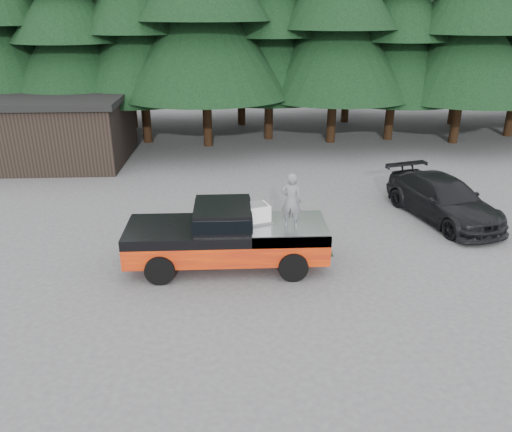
{
  "coord_description": "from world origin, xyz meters",
  "views": [
    {
      "loc": [
        0.33,
        -12.99,
        7.08
      ],
      "look_at": [
        0.97,
        0.0,
        1.68
      ],
      "focal_mm": 35.0,
      "sensor_mm": 36.0,
      "label": 1
    }
  ],
  "objects_px": {
    "air_compressor": "(256,214)",
    "man_on_bed": "(291,201)",
    "pickup_truck": "(227,245)",
    "parked_car": "(443,199)",
    "utility_building": "(43,127)"
  },
  "relations": [
    {
      "from": "man_on_bed",
      "to": "utility_building",
      "type": "height_order",
      "value": "utility_building"
    },
    {
      "from": "man_on_bed",
      "to": "pickup_truck",
      "type": "bearing_deg",
      "value": 5.01
    },
    {
      "from": "parked_car",
      "to": "man_on_bed",
      "type": "bearing_deg",
      "value": -164.99
    },
    {
      "from": "pickup_truck",
      "to": "parked_car",
      "type": "height_order",
      "value": "parked_car"
    },
    {
      "from": "air_compressor",
      "to": "man_on_bed",
      "type": "xyz_separation_m",
      "value": [
        0.98,
        -0.45,
        0.55
      ]
    },
    {
      "from": "pickup_truck",
      "to": "parked_car",
      "type": "distance_m",
      "value": 8.44
    },
    {
      "from": "air_compressor",
      "to": "parked_car",
      "type": "relative_size",
      "value": 0.14
    },
    {
      "from": "utility_building",
      "to": "man_on_bed",
      "type": "bearing_deg",
      "value": -47.73
    },
    {
      "from": "parked_car",
      "to": "air_compressor",
      "type": "bearing_deg",
      "value": -171.71
    },
    {
      "from": "utility_building",
      "to": "pickup_truck",
      "type": "bearing_deg",
      "value": -52.14
    },
    {
      "from": "parked_car",
      "to": "utility_building",
      "type": "relative_size",
      "value": 0.61
    },
    {
      "from": "utility_building",
      "to": "air_compressor",
      "type": "bearing_deg",
      "value": -49.29
    },
    {
      "from": "man_on_bed",
      "to": "parked_car",
      "type": "relative_size",
      "value": 0.31
    },
    {
      "from": "pickup_truck",
      "to": "utility_building",
      "type": "height_order",
      "value": "utility_building"
    },
    {
      "from": "air_compressor",
      "to": "man_on_bed",
      "type": "height_order",
      "value": "man_on_bed"
    }
  ]
}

